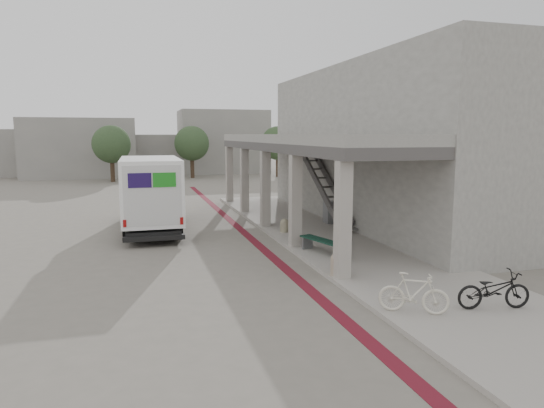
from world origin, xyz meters
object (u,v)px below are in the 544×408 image
object	(u,v)px
fedex_truck	(150,191)
utility_cabinet	(330,212)
bicycle_cream	(414,293)
bicycle_black	(494,290)
bench	(323,244)

from	to	relation	value
fedex_truck	utility_cabinet	bearing A→B (deg)	-9.24
bicycle_cream	fedex_truck	bearing A→B (deg)	55.09
bicycle_black	bicycle_cream	xyz separation A→B (m)	(-1.88, 0.26, 0.02)
bench	bicycle_black	distance (m)	6.10
fedex_truck	utility_cabinet	distance (m)	7.83
utility_cabinet	bicycle_black	distance (m)	10.96
utility_cabinet	bicycle_cream	distance (m)	10.97
bench	bicycle_cream	xyz separation A→B (m)	(-0.10, -5.57, 0.12)
bench	utility_cabinet	size ratio (longest dim) A/B	2.11
utility_cabinet	bicycle_black	size ratio (longest dim) A/B	0.57
fedex_truck	bench	bearing A→B (deg)	-50.25
bench	bicycle_black	size ratio (longest dim) A/B	1.21
fedex_truck	bicycle_black	world-z (taller)	fedex_truck
bicycle_cream	utility_cabinet	bearing A→B (deg)	18.69
bench	bicycle_black	xyz separation A→B (m)	(1.78, -5.83, 0.11)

